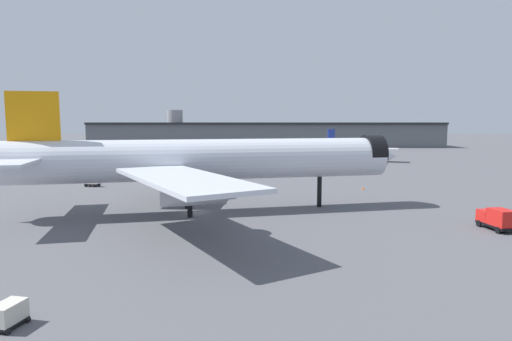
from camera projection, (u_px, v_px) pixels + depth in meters
name	position (u px, v px, depth m)	size (l,w,h in m)	color
ground	(196.00, 213.00, 70.78)	(900.00, 900.00, 0.00)	#56565B
airliner_near_gate	(204.00, 161.00, 70.59)	(68.83, 61.92, 19.21)	silver
airliner_far_taxiway	(351.00, 146.00, 169.27)	(33.42, 37.01, 12.07)	silver
terminal_building	(262.00, 134.00, 259.94)	(206.83, 38.01, 21.60)	slate
service_truck_front	(497.00, 218.00, 59.41)	(3.18, 5.75, 3.00)	black
baggage_tug_wing	(92.00, 182.00, 99.15)	(3.46, 2.45, 1.85)	black
baggage_cart_trailing	(9.00, 314.00, 31.27)	(2.34, 2.68, 1.82)	black
traffic_cone_near_nose	(363.00, 188.00, 94.71)	(0.51, 0.51, 0.64)	#F2600C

